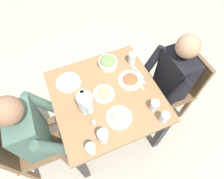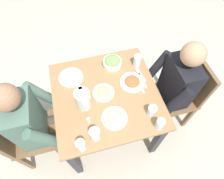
{
  "view_description": "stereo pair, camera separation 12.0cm",
  "coord_description": "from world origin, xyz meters",
  "px_view_note": "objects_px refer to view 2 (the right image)",
  "views": [
    {
      "loc": [
        0.78,
        -0.28,
        2.1
      ],
      "look_at": [
        -0.01,
        0.06,
        0.76
      ],
      "focal_mm": 29.94,
      "sensor_mm": 36.0,
      "label": 1
    },
    {
      "loc": [
        0.81,
        -0.16,
        2.1
      ],
      "look_at": [
        -0.01,
        0.06,
        0.76
      ],
      "focal_mm": 29.94,
      "sensor_mm": 36.0,
      "label": 2
    }
  ],
  "objects_px": {
    "plate_beans": "(114,118)",
    "water_glass_near_right": "(137,61)",
    "oil_carafe": "(95,134)",
    "water_pitcher": "(83,99)",
    "plate_fries": "(103,92)",
    "chair_near": "(23,133)",
    "salad_bowl": "(112,62)",
    "water_glass_by_pitcher": "(152,111)",
    "dining_table": "(106,101)",
    "chair_far": "(182,92)",
    "water_glass_far_left": "(81,145)",
    "water_glass_far_right": "(160,124)",
    "plate_rice_curry": "(132,82)",
    "salt_shaker": "(89,120)",
    "diner_near": "(42,121)",
    "diner_far": "(167,89)",
    "plate_yoghurt": "(71,77)"
  },
  "relations": [
    {
      "from": "chair_near",
      "to": "diner_far",
      "type": "height_order",
      "value": "diner_far"
    },
    {
      "from": "chair_near",
      "to": "salad_bowl",
      "type": "distance_m",
      "value": 1.02
    },
    {
      "from": "salad_bowl",
      "to": "salt_shaker",
      "type": "height_order",
      "value": "salad_bowl"
    },
    {
      "from": "water_pitcher",
      "to": "plate_fries",
      "type": "height_order",
      "value": "water_pitcher"
    },
    {
      "from": "diner_near",
      "to": "diner_far",
      "type": "bearing_deg",
      "value": 91.2
    },
    {
      "from": "plate_rice_curry",
      "to": "plate_yoghurt",
      "type": "xyz_separation_m",
      "value": [
        -0.2,
        -0.52,
        -0.0
      ]
    },
    {
      "from": "plate_yoghurt",
      "to": "water_glass_far_right",
      "type": "xyz_separation_m",
      "value": [
        0.64,
        0.58,
        0.04
      ]
    },
    {
      "from": "water_pitcher",
      "to": "salad_bowl",
      "type": "bearing_deg",
      "value": 136.88
    },
    {
      "from": "diner_near",
      "to": "oil_carafe",
      "type": "height_order",
      "value": "diner_near"
    },
    {
      "from": "dining_table",
      "to": "salad_bowl",
      "type": "distance_m",
      "value": 0.37
    },
    {
      "from": "water_glass_far_right",
      "to": "salt_shaker",
      "type": "distance_m",
      "value": 0.54
    },
    {
      "from": "chair_far",
      "to": "water_glass_far_left",
      "type": "distance_m",
      "value": 1.15
    },
    {
      "from": "diner_near",
      "to": "plate_fries",
      "type": "height_order",
      "value": "diner_near"
    },
    {
      "from": "salad_bowl",
      "to": "salt_shaker",
      "type": "bearing_deg",
      "value": -32.88
    },
    {
      "from": "salad_bowl",
      "to": "plate_fries",
      "type": "distance_m",
      "value": 0.33
    },
    {
      "from": "oil_carafe",
      "to": "water_glass_near_right",
      "type": "bearing_deg",
      "value": 137.88
    },
    {
      "from": "plate_beans",
      "to": "water_glass_near_right",
      "type": "bearing_deg",
      "value": 143.62
    },
    {
      "from": "chair_near",
      "to": "water_glass_far_right",
      "type": "relative_size",
      "value": 8.57
    },
    {
      "from": "water_glass_far_right",
      "to": "salt_shaker",
      "type": "bearing_deg",
      "value": -109.76
    },
    {
      "from": "chair_near",
      "to": "water_glass_by_pitcher",
      "type": "distance_m",
      "value": 1.14
    },
    {
      "from": "plate_fries",
      "to": "water_glass_far_left",
      "type": "distance_m",
      "value": 0.49
    },
    {
      "from": "diner_far",
      "to": "water_pitcher",
      "type": "distance_m",
      "value": 0.79
    },
    {
      "from": "diner_far",
      "to": "chair_far",
      "type": "bearing_deg",
      "value": 90.0
    },
    {
      "from": "chair_near",
      "to": "water_pitcher",
      "type": "xyz_separation_m",
      "value": [
        -0.01,
        0.58,
        0.33
      ]
    },
    {
      "from": "plate_beans",
      "to": "dining_table",
      "type": "bearing_deg",
      "value": -177.55
    },
    {
      "from": "water_glass_by_pitcher",
      "to": "salt_shaker",
      "type": "height_order",
      "value": "water_glass_by_pitcher"
    },
    {
      "from": "water_pitcher",
      "to": "water_glass_by_pitcher",
      "type": "xyz_separation_m",
      "value": [
        0.21,
        0.5,
        -0.05
      ]
    },
    {
      "from": "plate_yoghurt",
      "to": "chair_far",
      "type": "bearing_deg",
      "value": 74.33
    },
    {
      "from": "plate_fries",
      "to": "oil_carafe",
      "type": "relative_size",
      "value": 1.12
    },
    {
      "from": "chair_near",
      "to": "water_glass_far_left",
      "type": "bearing_deg",
      "value": 56.64
    },
    {
      "from": "water_glass_by_pitcher",
      "to": "water_glass_near_right",
      "type": "relative_size",
      "value": 0.82
    },
    {
      "from": "salad_bowl",
      "to": "water_glass_near_right",
      "type": "distance_m",
      "value": 0.23
    },
    {
      "from": "water_pitcher",
      "to": "salt_shaker",
      "type": "relative_size",
      "value": 3.52
    },
    {
      "from": "water_glass_far_left",
      "to": "water_glass_near_right",
      "type": "bearing_deg",
      "value": 134.93
    },
    {
      "from": "chair_near",
      "to": "plate_beans",
      "type": "xyz_separation_m",
      "value": [
        0.17,
        0.79,
        0.25
      ]
    },
    {
      "from": "chair_near",
      "to": "salt_shaker",
      "type": "height_order",
      "value": "chair_near"
    },
    {
      "from": "salad_bowl",
      "to": "water_pitcher",
      "type": "bearing_deg",
      "value": -43.12
    },
    {
      "from": "water_glass_near_right",
      "to": "oil_carafe",
      "type": "height_order",
      "value": "oil_carafe"
    },
    {
      "from": "salad_bowl",
      "to": "plate_fries",
      "type": "xyz_separation_m",
      "value": [
        0.29,
        -0.16,
        -0.02
      ]
    },
    {
      "from": "plate_fries",
      "to": "water_glass_far_right",
      "type": "distance_m",
      "value": 0.53
    },
    {
      "from": "plate_fries",
      "to": "salt_shaker",
      "type": "distance_m",
      "value": 0.28
    },
    {
      "from": "plate_rice_curry",
      "to": "plate_beans",
      "type": "distance_m",
      "value": 0.38
    },
    {
      "from": "chair_far",
      "to": "water_pitcher",
      "type": "height_order",
      "value": "water_pitcher"
    },
    {
      "from": "chair_near",
      "to": "water_glass_far_right",
      "type": "xyz_separation_m",
      "value": [
        0.32,
        1.1,
        0.28
      ]
    },
    {
      "from": "chair_far",
      "to": "diner_far",
      "type": "relative_size",
      "value": 0.75
    },
    {
      "from": "dining_table",
      "to": "chair_far",
      "type": "bearing_deg",
      "value": 86.62
    },
    {
      "from": "water_pitcher",
      "to": "water_glass_by_pitcher",
      "type": "distance_m",
      "value": 0.55
    },
    {
      "from": "plate_rice_curry",
      "to": "salt_shaker",
      "type": "height_order",
      "value": "salt_shaker"
    },
    {
      "from": "diner_near",
      "to": "plate_yoghurt",
      "type": "bearing_deg",
      "value": 135.7
    },
    {
      "from": "plate_rice_curry",
      "to": "plate_yoghurt",
      "type": "bearing_deg",
      "value": -110.67
    }
  ]
}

